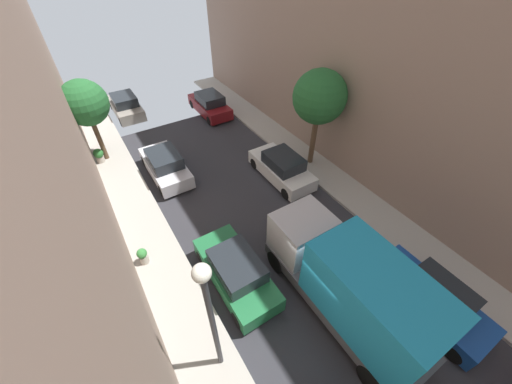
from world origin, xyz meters
The scene contains 15 objects.
ground centered at (0.00, 0.00, 0.00)m, with size 32.00×32.00×0.00m, color #2D2D33.
sidewalk_left centered at (-5.00, 0.00, 0.07)m, with size 2.00×44.00×0.15m, color #A8A399.
sidewalk_right centered at (5.00, 0.00, 0.07)m, with size 2.00×44.00×0.15m, color #A8A399.
parked_car_left_2 centered at (-2.70, 2.18, 0.72)m, with size 1.78×4.20×1.57m.
parked_car_left_3 centered at (-2.70, 10.27, 0.72)m, with size 1.78×4.20×1.57m.
parked_car_left_4 centered at (-2.70, 18.93, 0.72)m, with size 1.78×4.20×1.57m.
parked_car_right_2 centered at (2.70, -2.55, 0.72)m, with size 1.78×4.20×1.57m.
parked_car_right_3 centered at (2.70, 6.60, 0.72)m, with size 1.78×4.20×1.57m.
parked_car_right_4 centered at (2.70, 15.78, 0.72)m, with size 1.78×4.20×1.57m.
delivery_truck centered at (0.00, -0.94, 1.79)m, with size 2.26×6.60×3.38m.
street_tree_0 centered at (-5.30, 13.69, 3.68)m, with size 2.45×2.45×4.79m.
street_tree_1 centered at (4.97, 6.79, 4.17)m, with size 2.79×2.79×5.45m.
potted_plant_1 centered at (-5.66, 13.46, 0.63)m, with size 0.56×0.56×0.87m.
potted_plant_5 centered at (-5.56, 4.97, 0.57)m, with size 0.41×0.41×0.79m.
lamp_post centered at (-4.60, -0.14, 3.69)m, with size 0.44×0.44×5.36m.
Camera 1 is at (-5.46, -3.65, 10.68)m, focal length 20.67 mm.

